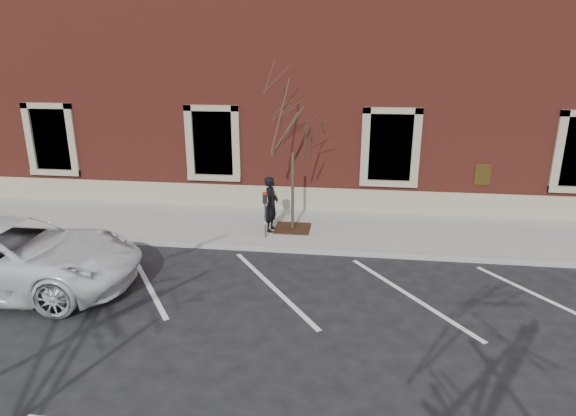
# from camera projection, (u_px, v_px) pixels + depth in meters

# --- Properties ---
(ground) EXTENTS (120.00, 120.00, 0.00)m
(ground) POSITION_uv_depth(u_px,v_px,m) (285.00, 251.00, 13.57)
(ground) COLOR #28282B
(ground) RESTS_ON ground
(sidewalk_near) EXTENTS (40.00, 3.50, 0.15)m
(sidewalk_near) POSITION_uv_depth(u_px,v_px,m) (293.00, 228.00, 15.20)
(sidewalk_near) COLOR #9C9B92
(sidewalk_near) RESTS_ON ground
(curb_near) EXTENTS (40.00, 0.12, 0.15)m
(curb_near) POSITION_uv_depth(u_px,v_px,m) (285.00, 250.00, 13.50)
(curb_near) COLOR #9E9E99
(curb_near) RESTS_ON ground
(parking_stripes) EXTENTS (28.00, 4.40, 0.01)m
(parking_stripes) POSITION_uv_depth(u_px,v_px,m) (272.00, 287.00, 11.49)
(parking_stripes) COLOR silver
(parking_stripes) RESTS_ON ground
(building_civic) EXTENTS (40.00, 8.62, 8.00)m
(building_civic) POSITION_uv_depth(u_px,v_px,m) (311.00, 89.00, 19.68)
(building_civic) COLOR maroon
(building_civic) RESTS_ON ground
(man) EXTENTS (0.49, 0.67, 1.69)m
(man) POSITION_uv_depth(u_px,v_px,m) (271.00, 204.00, 14.53)
(man) COLOR black
(man) RESTS_ON sidewalk_near
(parking_meter) EXTENTS (0.13, 0.10, 1.39)m
(parking_meter) POSITION_uv_depth(u_px,v_px,m) (265.00, 206.00, 13.91)
(parking_meter) COLOR #595B60
(parking_meter) RESTS_ON sidewalk_near
(tree_grate) EXTENTS (1.09, 1.09, 0.03)m
(tree_grate) POSITION_uv_depth(u_px,v_px,m) (293.00, 228.00, 14.93)
(tree_grate) COLOR #3D2713
(tree_grate) RESTS_ON sidewalk_near
(sapling) EXTENTS (2.61, 2.61, 4.34)m
(sapling) POSITION_uv_depth(u_px,v_px,m) (293.00, 131.00, 14.01)
(sapling) COLOR #403227
(sapling) RESTS_ON sidewalk_near
(white_truck) EXTENTS (6.16, 3.21, 1.66)m
(white_truck) POSITION_uv_depth(u_px,v_px,m) (9.00, 256.00, 11.16)
(white_truck) COLOR silver
(white_truck) RESTS_ON ground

